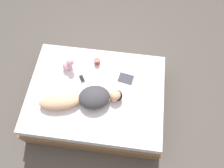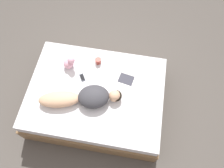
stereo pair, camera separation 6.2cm
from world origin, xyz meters
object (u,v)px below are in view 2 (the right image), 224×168
person (84,98)px  open_magazine (129,73)px  coffee_mug (98,61)px  cell_phone (82,78)px

person → open_magazine: bearing=120.9°
person → coffee_mug: (-0.66, 0.07, -0.05)m
open_magazine → person: bearing=-35.1°
coffee_mug → open_magazine: bearing=78.7°
coffee_mug → cell_phone: (0.31, -0.19, -0.04)m
open_magazine → coffee_mug: 0.51m
open_magazine → coffee_mug: (-0.10, -0.50, 0.04)m
person → coffee_mug: 0.67m
person → cell_phone: bearing=-175.6°
person → cell_phone: person is taller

